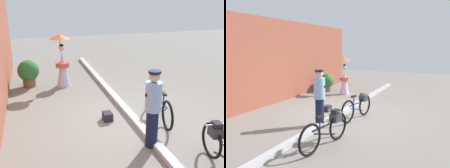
{
  "view_description": "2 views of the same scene",
  "coord_description": "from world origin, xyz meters",
  "views": [
    {
      "loc": [
        -5.92,
        2.43,
        3.16
      ],
      "look_at": [
        0.61,
        0.38,
        0.83
      ],
      "focal_mm": 42.67,
      "sensor_mm": 36.0,
      "label": 1
    },
    {
      "loc": [
        -7.16,
        -3.39,
        2.38
      ],
      "look_at": [
        0.62,
        0.42,
        0.98
      ],
      "focal_mm": 37.03,
      "sensor_mm": 36.0,
      "label": 2
    }
  ],
  "objects": [
    {
      "name": "ground_plane",
      "position": [
        0.0,
        0.0,
        0.0
      ],
      "size": [
        30.0,
        30.0,
        0.0
      ],
      "primitive_type": "plane",
      "color": "gray"
    },
    {
      "name": "sidewalk_curb",
      "position": [
        0.0,
        0.0,
        0.06
      ],
      "size": [
        14.0,
        0.2,
        0.12
      ],
      "primitive_type": "cube",
      "color": "#B2B2B7",
      "rests_on": "ground_plane"
    },
    {
      "name": "bicycle_far_side",
      "position": [
        -0.15,
        -0.7,
        0.44
      ],
      "size": [
        1.82,
        0.49,
        0.83
      ],
      "color": "black",
      "rests_on": "ground_plane"
    },
    {
      "name": "person_officer",
      "position": [
        -1.33,
        0.09,
        0.92
      ],
      "size": [
        0.34,
        0.38,
        1.71
      ],
      "color": "#141938",
      "rests_on": "ground_plane"
    },
    {
      "name": "person_with_parasol",
      "position": [
        3.29,
        1.38,
        0.88
      ],
      "size": [
        0.69,
        0.69,
        1.86
      ],
      "color": "silver",
      "rests_on": "ground_plane"
    },
    {
      "name": "potted_plant_by_door",
      "position": [
        3.61,
        2.53,
        0.53
      ],
      "size": [
        0.77,
        0.75,
        0.96
      ],
      "color": "brown",
      "rests_on": "ground_plane"
    },
    {
      "name": "backpack_on_pavement",
      "position": [
        0.16,
        0.63,
        0.11
      ],
      "size": [
        0.3,
        0.23,
        0.22
      ],
      "color": "#26262D",
      "rests_on": "ground_plane"
    }
  ]
}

